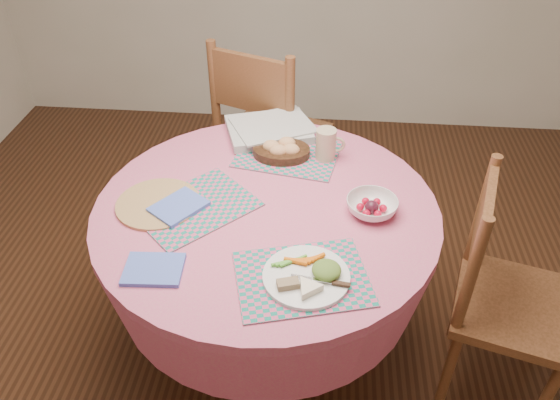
{
  "coord_description": "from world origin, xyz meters",
  "views": [
    {
      "loc": [
        0.19,
        -1.52,
        1.96
      ],
      "look_at": [
        0.05,
        0.0,
        0.78
      ],
      "focal_mm": 35.0,
      "sensor_mm": 36.0,
      "label": 1
    }
  ],
  "objects": [
    {
      "name": "chair_right",
      "position": [
        0.87,
        -0.11,
        0.49
      ],
      "size": [
        0.52,
        0.54,
        0.94
      ],
      "rotation": [
        0.0,
        0.0,
        1.29
      ],
      "color": "brown",
      "rests_on": "ground"
    },
    {
      "name": "placemat_front",
      "position": [
        0.15,
        -0.35,
        0.75
      ],
      "size": [
        0.46,
        0.39,
        0.01
      ],
      "primitive_type": "cube",
      "rotation": [
        0.0,
        0.0,
        0.26
      ],
      "color": "#167D6C",
      "rests_on": "dining_table"
    },
    {
      "name": "napkin_near",
      "position": [
        -0.31,
        -0.36,
        0.76
      ],
      "size": [
        0.19,
        0.15,
        0.01
      ],
      "primitive_type": "cube",
      "rotation": [
        0.0,
        0.0,
        0.06
      ],
      "color": "#506ACE",
      "rests_on": "dining_table"
    },
    {
      "name": "latte_mug",
      "position": [
        0.2,
        0.33,
        0.82
      ],
      "size": [
        0.12,
        0.08,
        0.13
      ],
      "color": "tan",
      "rests_on": "placemat_back"
    },
    {
      "name": "fruit_bowl",
      "position": [
        0.37,
        -0.01,
        0.78
      ],
      "size": [
        0.24,
        0.24,
        0.06
      ],
      "rotation": [
        0.0,
        0.0,
        0.41
      ],
      "color": "white",
      "rests_on": "dining_table"
    },
    {
      "name": "placemat_back",
      "position": [
        0.05,
        0.34,
        0.75
      ],
      "size": [
        0.45,
        0.37,
        0.01
      ],
      "primitive_type": "cube",
      "rotation": [
        0.0,
        0.0,
        -0.18
      ],
      "color": "#167D6C",
      "rests_on": "dining_table"
    },
    {
      "name": "placemat_left",
      "position": [
        -0.25,
        -0.03,
        0.75
      ],
      "size": [
        0.49,
        0.5,
        0.01
      ],
      "primitive_type": "cube",
      "rotation": [
        0.0,
        0.0,
        0.79
      ],
      "color": "#167D6C",
      "rests_on": "dining_table"
    },
    {
      "name": "dinner_plate",
      "position": [
        0.17,
        -0.36,
        0.77
      ],
      "size": [
        0.27,
        0.27,
        0.05
      ],
      "rotation": [
        0.0,
        0.0,
        0.3
      ],
      "color": "white",
      "rests_on": "placemat_front"
    },
    {
      "name": "ground",
      "position": [
        0.0,
        0.0,
        0.0
      ],
      "size": [
        4.0,
        4.0,
        0.0
      ],
      "primitive_type": "plane",
      "color": "#331C0F",
      "rests_on": "ground"
    },
    {
      "name": "napkin_far",
      "position": [
        -0.31,
        -0.05,
        0.76
      ],
      "size": [
        0.22,
        0.23,
        0.01
      ],
      "primitive_type": "cube",
      "rotation": [
        0.0,
        0.0,
        0.93
      ],
      "color": "#506ACE",
      "rests_on": "placemat_left"
    },
    {
      "name": "bread_bowl",
      "position": [
        0.03,
        0.33,
        0.78
      ],
      "size": [
        0.23,
        0.23,
        0.08
      ],
      "color": "black",
      "rests_on": "placemat_back"
    },
    {
      "name": "dining_table",
      "position": [
        0.0,
        0.0,
        0.56
      ],
      "size": [
        1.24,
        1.24,
        0.75
      ],
      "color": "#D0617D",
      "rests_on": "ground"
    },
    {
      "name": "chair_back",
      "position": [
        -0.09,
        0.85,
        0.54
      ],
      "size": [
        0.62,
        0.61,
        1.04
      ],
      "rotation": [
        0.0,
        0.0,
        2.76
      ],
      "color": "brown",
      "rests_on": "ground"
    },
    {
      "name": "newspaper_stack",
      "position": [
        -0.04,
        0.5,
        0.78
      ],
      "size": [
        0.42,
        0.37,
        0.04
      ],
      "rotation": [
        0.0,
        0.0,
        0.32
      ],
      "color": "silver",
      "rests_on": "dining_table"
    },
    {
      "name": "wicker_trivet",
      "position": [
        -0.39,
        -0.03,
        0.76
      ],
      "size": [
        0.3,
        0.3,
        0.01
      ],
      "primitive_type": "cylinder",
      "color": "#9D6944",
      "rests_on": "dining_table"
    }
  ]
}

